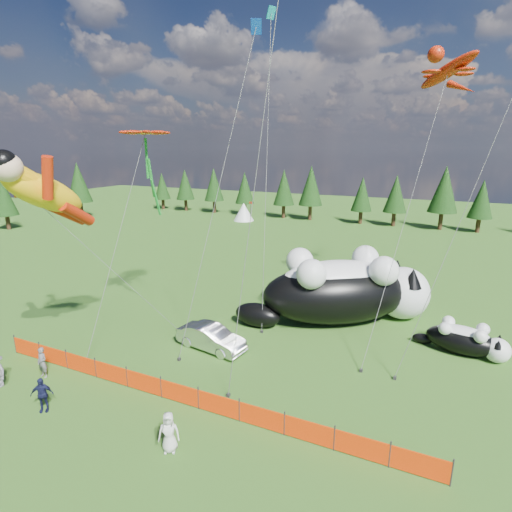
% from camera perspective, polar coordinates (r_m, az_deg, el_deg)
% --- Properties ---
extents(ground, '(160.00, 160.00, 0.00)m').
position_cam_1_polar(ground, '(21.51, -6.04, -15.93)').
color(ground, '#183C0A').
rests_on(ground, ground).
extents(safety_fence, '(22.06, 0.06, 1.10)m').
position_cam_1_polar(safety_fence, '(19.14, -10.88, -18.69)').
color(safety_fence, '#262626').
rests_on(safety_fence, ground).
extents(tree_line, '(90.00, 4.00, 8.00)m').
position_cam_1_polar(tree_line, '(61.91, 15.63, 8.06)').
color(tree_line, black).
rests_on(tree_line, ground).
extents(festival_tents, '(50.00, 3.20, 2.80)m').
position_cam_1_polar(festival_tents, '(56.60, 25.64, 3.83)').
color(festival_tents, white).
rests_on(festival_tents, ground).
extents(cat_large, '(11.68, 9.14, 4.72)m').
position_cam_1_polar(cat_large, '(26.65, 12.66, -4.58)').
color(cat_large, black).
rests_on(cat_large, ground).
extents(cat_small, '(4.97, 2.36, 1.80)m').
position_cam_1_polar(cat_small, '(25.32, 27.80, -10.52)').
color(cat_small, black).
rests_on(cat_small, ground).
extents(car, '(4.34, 2.07, 1.37)m').
position_cam_1_polar(car, '(23.22, -6.41, -11.52)').
color(car, silver).
rests_on(car, ground).
extents(spectator_a, '(0.59, 0.40, 1.58)m').
position_cam_1_polar(spectator_a, '(23.09, -28.23, -13.26)').
color(spectator_a, slate).
rests_on(spectator_a, ground).
extents(spectator_c, '(1.04, 0.93, 1.59)m').
position_cam_1_polar(spectator_c, '(20.43, -28.26, -17.05)').
color(spectator_c, '#15183A').
rests_on(spectator_c, ground).
extents(spectator_e, '(0.95, 0.82, 1.64)m').
position_cam_1_polar(spectator_e, '(16.62, -12.34, -23.39)').
color(spectator_e, silver).
rests_on(spectator_e, ground).
extents(superhero_kite, '(5.72, 8.08, 12.29)m').
position_cam_1_polar(superhero_kite, '(21.89, -28.00, 8.02)').
color(superhero_kite, yellow).
rests_on(superhero_kite, ground).
extents(gecko_kite, '(6.75, 14.35, 19.23)m').
position_cam_1_polar(gecko_kite, '(30.11, 25.74, 22.72)').
color(gecko_kite, red).
rests_on(gecko_kite, ground).
extents(flower_kite, '(3.49, 7.59, 13.11)m').
position_cam_1_polar(flower_kite, '(24.32, -15.57, 16.24)').
color(flower_kite, red).
rests_on(flower_kite, ground).
extents(diamond_kite_a, '(2.59, 6.04, 18.45)m').
position_cam_1_polar(diamond_kite_a, '(24.03, -0.54, 28.06)').
color(diamond_kite_a, '#0C44B4').
rests_on(diamond_kite_a, ground).
extents(diamond_kite_c, '(2.27, 1.83, 17.70)m').
position_cam_1_polar(diamond_kite_c, '(17.31, 2.93, 31.16)').
color(diamond_kite_c, '#0C44B4').
rests_on(diamond_kite_c, ground).
extents(diamond_kite_d, '(2.61, 6.91, 20.80)m').
position_cam_1_polar(diamond_kite_d, '(29.91, 2.12, 29.64)').
color(diamond_kite_d, '#0D9BA6').
rests_on(diamond_kite_d, ground).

